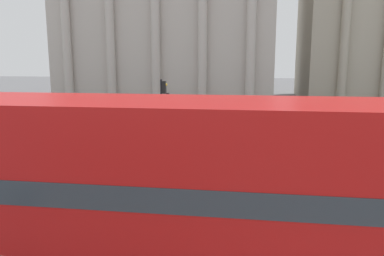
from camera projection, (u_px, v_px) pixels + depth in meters
name	position (u px, v px, depth m)	size (l,w,h in m)	color
double_decker_bus	(116.00, 185.00, 7.57)	(11.14, 2.71, 3.94)	black
plaza_building_left	(170.00, 22.00, 43.55)	(24.06, 14.53, 18.11)	#BCB2A8
traffic_light_near	(170.00, 126.00, 13.53)	(0.42, 0.24, 3.54)	black
traffic_light_mid	(163.00, 101.00, 21.36)	(0.42, 0.24, 3.62)	black
pedestrian_red	(170.00, 103.00, 33.22)	(0.32, 0.32, 1.61)	#282B33
pedestrian_yellow	(350.00, 110.00, 28.30)	(0.32, 0.32, 1.69)	#282B33
pedestrian_black	(217.00, 107.00, 30.01)	(0.32, 0.32, 1.69)	#282B33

